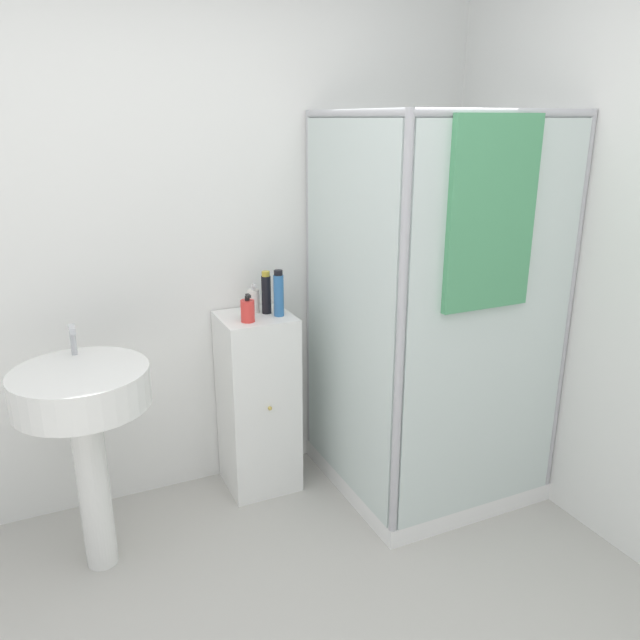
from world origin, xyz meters
name	(u,v)px	position (x,y,z in m)	size (l,w,h in m)	color
wall_back	(155,247)	(0.00, 1.70, 1.25)	(6.40, 0.06, 2.50)	white
shower_enclosure	(425,397)	(1.15, 1.12, 0.51)	(0.92, 0.95, 1.86)	white
vanity_cabinet	(258,403)	(0.41, 1.50, 0.46)	(0.35, 0.35, 0.92)	white
sink	(84,411)	(-0.42, 1.20, 0.72)	(0.53, 0.53, 1.02)	white
soap_dispenser	(248,310)	(0.35, 1.43, 0.97)	(0.06, 0.07, 0.13)	red
shampoo_bottle_tall_black	(266,293)	(0.47, 1.52, 1.02)	(0.05, 0.05, 0.21)	black
shampoo_bottle_blue	(279,294)	(0.51, 1.45, 1.03)	(0.05, 0.05, 0.22)	#2D66A3
lotion_bottle_white	(253,301)	(0.42, 1.55, 0.98)	(0.06, 0.06, 0.15)	white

